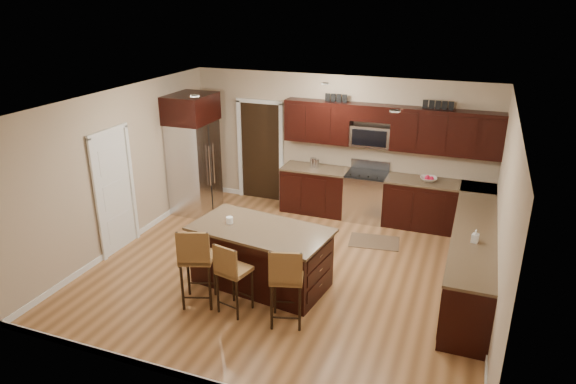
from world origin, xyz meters
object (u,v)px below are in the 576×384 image
at_px(island, 261,258).
at_px(stool_right, 286,278).
at_px(stool_mid, 231,271).
at_px(refrigerator, 194,153).
at_px(stool_left, 196,258).
at_px(range, 366,196).

distance_m(island, stool_right, 1.15).
distance_m(stool_mid, refrigerator, 3.85).
xyz_separation_m(stool_mid, stool_right, (0.79, -0.00, 0.06)).
relative_size(stool_left, stool_right, 1.05).
bearing_deg(range, stool_right, -92.85).
height_order(stool_left, stool_mid, stool_left).
distance_m(island, refrigerator, 3.32).
relative_size(island, refrigerator, 0.92).
bearing_deg(stool_right, island, 114.94).
distance_m(stool_right, refrigerator, 4.37).
bearing_deg(stool_right, range, 71.32).
bearing_deg(island, range, 80.56).
relative_size(stool_left, refrigerator, 0.51).
distance_m(stool_left, refrigerator, 3.55).
bearing_deg(stool_left, stool_right, -18.74).
distance_m(island, stool_left, 1.08).
xyz_separation_m(island, stool_mid, (-0.06, -0.84, 0.22)).
relative_size(island, stool_mid, 2.06).
bearing_deg(stool_right, stool_mid, 163.86).
distance_m(range, stool_right, 3.81).
bearing_deg(stool_left, island, 36.20).
distance_m(stool_left, stool_mid, 0.54).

